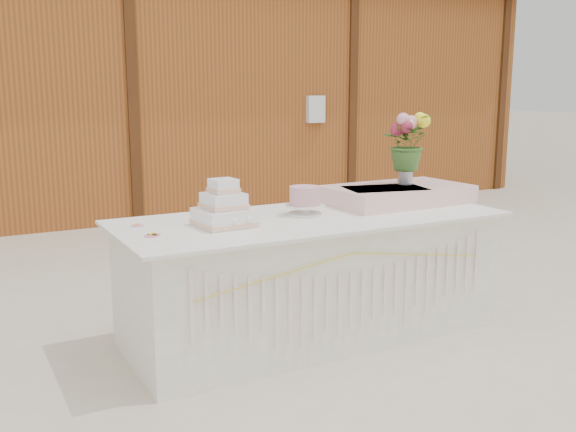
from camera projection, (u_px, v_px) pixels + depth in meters
The scene contains 9 objects.
ground at pixel (310, 334), 4.09m from camera, with size 80.00×80.00×0.00m, color beige.
barn at pixel (93, 81), 8.94m from camera, with size 12.60×4.60×3.30m.
cake_table at pixel (311, 276), 4.01m from camera, with size 2.40×1.00×0.77m.
wedding_cake at pixel (224, 210), 3.64m from camera, with size 0.32×0.32×0.27m.
pink_cake_stand at pixel (305, 199), 3.97m from camera, with size 0.25×0.25×0.18m.
satin_runner at pixel (397, 194), 4.40m from camera, with size 0.96×0.56×0.12m, color #FFD4CD.
flower_vase at pixel (405, 174), 4.45m from camera, with size 0.11×0.11×0.14m, color #BCBCC1.
bouquet at pixel (407, 136), 4.40m from camera, with size 0.34×0.30×0.38m, color #3F6C2B.
loose_flowers at pixel (155, 229), 3.54m from camera, with size 0.14×0.34×0.02m, color pink, non-canonical shape.
Camera 1 is at (-1.97, -3.33, 1.52)m, focal length 40.00 mm.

